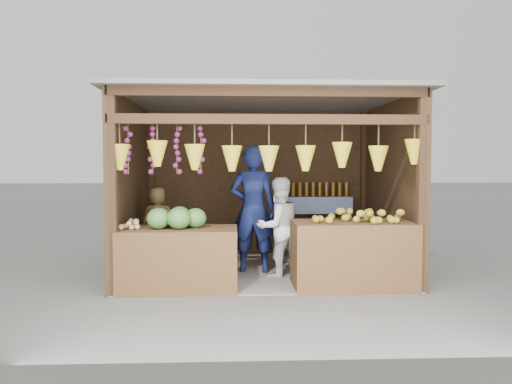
% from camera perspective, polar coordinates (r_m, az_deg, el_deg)
% --- Properties ---
extents(ground, '(80.00, 80.00, 0.00)m').
position_cam_1_polar(ground, '(7.83, 0.75, -8.97)').
color(ground, '#514F49').
rests_on(ground, ground).
extents(stall_structure, '(4.30, 3.30, 2.66)m').
position_cam_1_polar(stall_structure, '(7.61, 0.53, 3.32)').
color(stall_structure, slate).
rests_on(stall_structure, ground).
extents(back_shelf, '(1.25, 0.32, 1.32)m').
position_cam_1_polar(back_shelf, '(9.08, 6.93, -1.76)').
color(back_shelf, '#382314').
rests_on(back_shelf, ground).
extents(counter_left, '(1.53, 0.85, 0.81)m').
position_cam_1_polar(counter_left, '(6.71, -8.77, -7.52)').
color(counter_left, '#50361A').
rests_on(counter_left, ground).
extents(counter_right, '(1.58, 0.85, 0.88)m').
position_cam_1_polar(counter_right, '(6.84, 10.93, -7.01)').
color(counter_right, '#452E17').
rests_on(counter_right, ground).
extents(stool, '(0.30, 0.30, 0.28)m').
position_cam_1_polar(stool, '(7.85, -11.10, -7.95)').
color(stool, black).
rests_on(stool, ground).
extents(man_standing, '(0.77, 0.58, 1.93)m').
position_cam_1_polar(man_standing, '(7.54, -0.32, -2.00)').
color(man_standing, '#121943').
rests_on(man_standing, ground).
extents(woman_standing, '(0.87, 0.79, 1.46)m').
position_cam_1_polar(woman_standing, '(7.30, 2.60, -4.04)').
color(woman_standing, white).
rests_on(woman_standing, ground).
extents(vendor_seated, '(0.51, 0.33, 1.02)m').
position_cam_1_polar(vendor_seated, '(7.75, -11.15, -3.21)').
color(vendor_seated, brown).
rests_on(vendor_seated, stool).
extents(melon_pile, '(1.00, 0.50, 0.32)m').
position_cam_1_polar(melon_pile, '(6.64, -9.27, -2.72)').
color(melon_pile, '#175416').
rests_on(melon_pile, counter_left).
extents(tanfruit_pile, '(0.34, 0.40, 0.13)m').
position_cam_1_polar(tanfruit_pile, '(6.70, -14.17, -3.54)').
color(tanfruit_pile, olive).
rests_on(tanfruit_pile, counter_left).
extents(mango_pile, '(1.40, 0.64, 0.22)m').
position_cam_1_polar(mango_pile, '(6.72, 11.64, -2.48)').
color(mango_pile, orange).
rests_on(mango_pile, counter_right).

